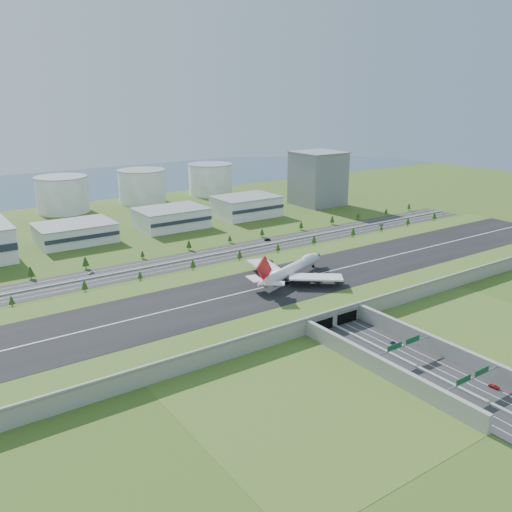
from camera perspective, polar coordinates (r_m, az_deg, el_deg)
ground at (r=320.60m, az=2.17°, el=-4.36°), size 1200.00×1200.00×0.00m
airfield_deck at (r=319.05m, az=2.19°, el=-3.67°), size 520.00×100.00×9.20m
underpass_road at (r=253.91m, az=15.96°, el=-10.21°), size 38.80×120.40×8.00m
sign_gantry_near at (r=254.80m, az=15.26°, el=-9.16°), size 38.70×0.70×9.80m
sign_gantry_far at (r=236.88m, az=21.82°, el=-11.93°), size 38.70×0.70×9.80m
north_expressway at (r=396.35m, az=-6.08°, el=-0.21°), size 560.00×36.00×0.12m
tree_row at (r=401.28m, az=-4.54°, el=0.74°), size 498.16×48.68×8.44m
hangar_mid_a at (r=458.05m, az=-18.52°, el=2.32°), size 58.00×42.00×15.00m
hangar_mid_b at (r=487.01m, az=-8.94°, el=3.96°), size 58.00×42.00×17.00m
hangar_mid_c at (r=525.48m, az=-1.06°, el=5.23°), size 58.00×42.00×19.00m
office_tower at (r=583.12m, az=6.52°, el=8.10°), size 46.00×46.00×55.00m
fuel_tank_b at (r=575.81m, az=-19.71°, el=6.09°), size 50.00×50.00×35.00m
fuel_tank_c at (r=602.82m, az=-11.89°, el=7.17°), size 50.00×50.00×35.00m
fuel_tank_d at (r=640.07m, az=-4.83°, el=8.03°), size 50.00×50.00×35.00m
bay_water at (r=749.70m, az=-20.54°, el=6.98°), size 1200.00×260.00×0.06m
boeing_747 at (r=324.99m, az=3.75°, el=-1.40°), size 68.62×63.68×22.23m
car_0 at (r=254.40m, az=12.21°, el=-10.48°), size 3.83×5.40×1.71m
car_1 at (r=240.19m, az=17.97°, el=-12.76°), size 1.94×4.35×1.39m
car_2 at (r=270.96m, az=14.37°, el=-8.90°), size 3.60×5.41×1.38m
car_3 at (r=247.96m, az=23.74°, el=-12.44°), size 1.93×4.68×1.35m
car_5 at (r=439.80m, az=1.20°, el=1.74°), size 5.51×3.58×1.72m
car_6 at (r=504.20m, az=13.01°, el=3.28°), size 5.64×3.77×1.44m
car_7 at (r=376.80m, az=-17.01°, el=-1.68°), size 5.32×3.68×1.43m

